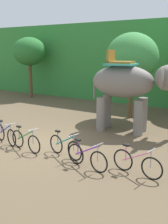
# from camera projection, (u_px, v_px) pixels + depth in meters

# --- Properties ---
(ground_plane) EXTENTS (80.00, 80.00, 0.00)m
(ground_plane) POSITION_uv_depth(u_px,v_px,m) (47.00, 144.00, 11.24)
(ground_plane) COLOR brown
(foliage_hedge) EXTENTS (36.00, 6.00, 5.75)m
(foliage_hedge) POSITION_uv_depth(u_px,v_px,m) (153.00, 62.00, 21.00)
(foliage_hedge) COLOR #338438
(foliage_hedge) RESTS_ON ground
(tree_far_right) EXTENTS (2.62, 2.62, 4.77)m
(tree_far_right) POSITION_uv_depth(u_px,v_px,m) (29.00, 52.00, 21.61)
(tree_far_right) COLOR brown
(tree_far_right) RESTS_ON ground
(tree_center_right) EXTENTS (2.86, 2.86, 4.70)m
(tree_center_right) POSITION_uv_depth(u_px,v_px,m) (132.00, 57.00, 14.90)
(tree_center_right) COLOR brown
(tree_center_right) RESTS_ON ground
(elephant) EXTENTS (4.22, 2.17, 3.78)m
(elephant) POSITION_uv_depth(u_px,v_px,m) (130.00, 85.00, 12.50)
(elephant) COLOR slate
(elephant) RESTS_ON ground
(bike_blue) EXTENTS (1.66, 0.63, 0.92)m
(bike_blue) POSITION_uv_depth(u_px,v_px,m) (6.00, 134.00, 11.25)
(bike_blue) COLOR black
(bike_blue) RESTS_ON ground
(bike_green) EXTENTS (1.70, 0.52, 0.92)m
(bike_green) POSITION_uv_depth(u_px,v_px,m) (26.00, 141.00, 10.44)
(bike_green) COLOR black
(bike_green) RESTS_ON ground
(bike_teal) EXTENTS (1.68, 0.56, 0.92)m
(bike_teal) POSITION_uv_depth(u_px,v_px,m) (65.00, 147.00, 9.81)
(bike_teal) COLOR black
(bike_teal) RESTS_ON ground
(bike_purple) EXTENTS (1.69, 0.52, 0.92)m
(bike_purple) POSITION_uv_depth(u_px,v_px,m) (87.00, 157.00, 8.86)
(bike_purple) COLOR black
(bike_purple) RESTS_ON ground
(bike_pink) EXTENTS (1.70, 0.52, 0.92)m
(bike_pink) POSITION_uv_depth(u_px,v_px,m) (137.00, 163.00, 8.37)
(bike_pink) COLOR black
(bike_pink) RESTS_ON ground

